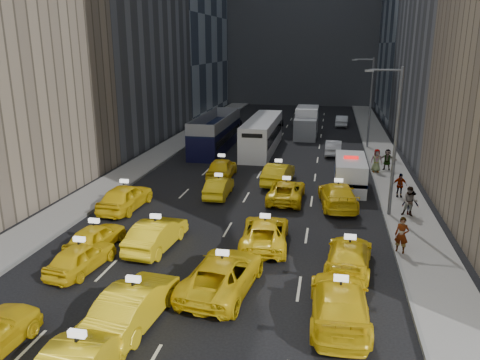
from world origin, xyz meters
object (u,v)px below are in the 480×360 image
at_px(box_truck, 306,123).
at_px(pedestrian_0, 402,235).
at_px(double_decker, 216,133).
at_px(city_bus, 262,135).
at_px(nypd_van, 350,174).

bearing_deg(box_truck, pedestrian_0, -83.47).
bearing_deg(double_decker, pedestrian_0, -51.93).
relative_size(box_truck, pedestrian_0, 3.95).
bearing_deg(double_decker, city_bus, 8.79).
bearing_deg(box_truck, double_decker, -139.65).
distance_m(box_truck, pedestrian_0, 31.68).
relative_size(nypd_van, pedestrian_0, 3.04).
height_order(nypd_van, city_bus, city_bus).
distance_m(double_decker, pedestrian_0, 26.88).
bearing_deg(nypd_van, city_bus, 124.72).
bearing_deg(double_decker, nypd_van, -36.69).
relative_size(nypd_van, city_bus, 0.45).
xyz_separation_m(double_decker, pedestrian_0, (14.99, -22.30, -0.62)).
height_order(double_decker, box_truck, double_decker).
relative_size(double_decker, box_truck, 1.63).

